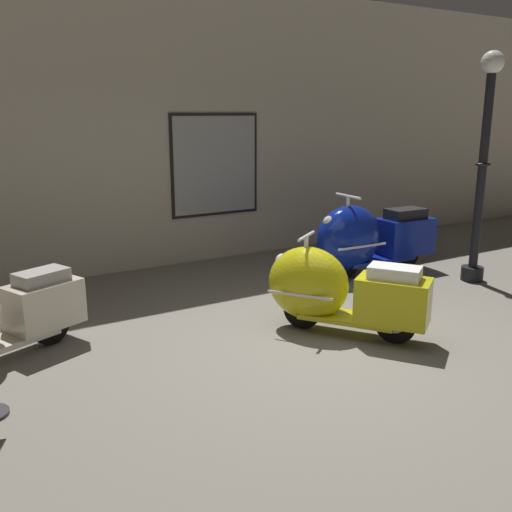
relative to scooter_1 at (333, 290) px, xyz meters
name	(u,v)px	position (x,y,z in m)	size (l,w,h in m)	color
ground_plane	(312,351)	(-0.44, -0.27, -0.44)	(60.00, 60.00, 0.00)	slate
showroom_back_wall	(147,128)	(-0.59, 3.31, 1.47)	(18.00, 0.63, 3.84)	#BCB29E
scooter_1	(333,290)	(0.00, 0.00, 0.00)	(1.28, 1.56, 0.97)	black
scooter_2	(366,238)	(1.66, 1.38, 0.06)	(1.83, 0.62, 1.11)	black
lamppost	(483,163)	(2.69, 0.48, 1.07)	(0.28, 0.28, 2.84)	black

